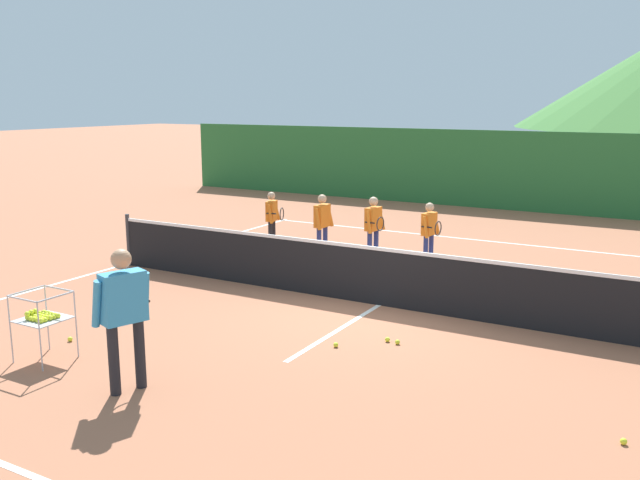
% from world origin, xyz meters
% --- Properties ---
extents(ground_plane, '(120.00, 120.00, 0.00)m').
position_xyz_m(ground_plane, '(0.00, 0.00, 0.00)').
color(ground_plane, '#A86647').
extents(line_baseline_far, '(11.38, 0.08, 0.01)m').
position_xyz_m(line_baseline_far, '(0.00, 5.97, 0.00)').
color(line_baseline_far, white).
rests_on(line_baseline_far, ground).
extents(line_sideline_west, '(0.08, 12.24, 0.01)m').
position_xyz_m(line_sideline_west, '(-5.69, 0.00, 0.00)').
color(line_sideline_west, white).
rests_on(line_sideline_west, ground).
extents(line_service_center, '(0.08, 5.72, 0.01)m').
position_xyz_m(line_service_center, '(0.00, 0.00, 0.00)').
color(line_service_center, white).
rests_on(line_service_center, ground).
extents(tennis_net, '(11.22, 0.08, 1.05)m').
position_xyz_m(tennis_net, '(0.00, 0.00, 0.50)').
color(tennis_net, '#333338').
rests_on(tennis_net, ground).
extents(instructor, '(0.48, 0.84, 1.68)m').
position_xyz_m(instructor, '(-1.12, -4.48, 1.01)').
color(instructor, black).
rests_on(instructor, ground).
extents(student_0, '(0.54, 0.54, 1.28)m').
position_xyz_m(student_0, '(-3.93, 2.78, 0.77)').
color(student_0, black).
rests_on(student_0, ground).
extents(student_1, '(0.25, 0.53, 1.36)m').
position_xyz_m(student_1, '(-2.48, 2.50, 0.82)').
color(student_1, navy).
rests_on(student_1, ground).
extents(student_2, '(0.41, 0.67, 1.37)m').
position_xyz_m(student_2, '(-1.37, 2.66, 0.82)').
color(student_2, navy).
rests_on(student_2, ground).
extents(student_3, '(0.41, 0.65, 1.29)m').
position_xyz_m(student_3, '(-0.27, 2.95, 0.78)').
color(student_3, navy).
rests_on(student_3, ground).
extents(ball_cart, '(0.58, 0.58, 0.90)m').
position_xyz_m(ball_cart, '(-2.76, -4.32, 0.58)').
color(ball_cart, '#B7B7BC').
rests_on(ball_cart, ground).
extents(tennis_ball_0, '(0.07, 0.07, 0.07)m').
position_xyz_m(tennis_ball_0, '(0.83, -1.51, 0.03)').
color(tennis_ball_0, yellow).
rests_on(tennis_ball_0, ground).
extents(tennis_ball_1, '(0.07, 0.07, 0.07)m').
position_xyz_m(tennis_ball_1, '(-3.03, -3.69, 0.03)').
color(tennis_ball_1, yellow).
rests_on(tennis_ball_1, ground).
extents(tennis_ball_2, '(0.07, 0.07, 0.07)m').
position_xyz_m(tennis_ball_2, '(0.99, -1.54, 0.03)').
color(tennis_ball_2, yellow).
rests_on(tennis_ball_2, ground).
extents(tennis_ball_3, '(0.07, 0.07, 0.07)m').
position_xyz_m(tennis_ball_3, '(-4.81, -1.04, 0.03)').
color(tennis_ball_3, yellow).
rests_on(tennis_ball_3, ground).
extents(tennis_ball_6, '(0.07, 0.07, 0.07)m').
position_xyz_m(tennis_ball_6, '(4.03, -3.02, 0.03)').
color(tennis_ball_6, yellow).
rests_on(tennis_ball_6, ground).
extents(tennis_ball_7, '(0.07, 0.07, 0.07)m').
position_xyz_m(tennis_ball_7, '(0.30, -2.06, 0.03)').
color(tennis_ball_7, yellow).
rests_on(tennis_ball_7, ground).
extents(windscreen_fence, '(25.04, 0.08, 2.38)m').
position_xyz_m(windscreen_fence, '(0.00, 10.87, 1.19)').
color(windscreen_fence, '#286B33').
rests_on(windscreen_fence, ground).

